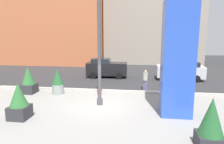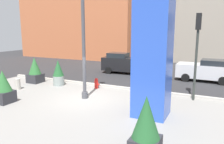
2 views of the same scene
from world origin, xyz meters
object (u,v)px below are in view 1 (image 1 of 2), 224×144
Objects in this scene: potted_plant_near_right at (211,124)px; concrete_bollard at (18,97)px; fire_hydrant at (99,89)px; traffic_light_far_side at (194,49)px; potted_plant_near_left at (28,81)px; car_curb_west at (181,71)px; pedestrian_crossing at (145,79)px; art_pillar_blue at (177,59)px; lamp_post at (99,44)px; potted_plant_curbside at (19,102)px; car_far_lane at (106,68)px; potted_plant_mid_plaza at (58,81)px.

potted_plant_near_right is 11.15m from concrete_bollard.
traffic_light_far_side is at bearing 1.41° from fire_hydrant.
potted_plant_near_right is at bearing -29.37° from potted_plant_near_left.
concrete_bollard is (-4.80, -2.55, 0.01)m from fire_hydrant.
car_curb_west is at bearing 84.41° from potted_plant_near_right.
concrete_bollard is 0.47× the size of pedestrian_crossing.
potted_plant_near_left is 1.25× the size of pedestrian_crossing.
art_pillar_blue reaches higher than car_curb_west.
potted_plant_near_left is 0.45× the size of car_curb_west.
lamp_post is 1.53× the size of traffic_light_far_side.
potted_plant_curbside is 0.45× the size of car_far_lane.
potted_plant_mid_plaza reaches higher than pedestrian_crossing.
pedestrian_crossing is (3.83, -4.53, -0.09)m from car_far_lane.
car_far_lane reaches higher than concrete_bollard.
pedestrian_crossing is (-1.49, 4.73, -2.13)m from art_pillar_blue.
potted_plant_near_right reaches higher than fire_hydrant.
traffic_light_far_side is 3.14× the size of pedestrian_crossing.
traffic_light_far_side reaches higher than car_curb_west.
lamp_post reaches higher than potted_plant_near_right.
art_pillar_blue is at bearing -3.74° from concrete_bollard.
art_pillar_blue is at bearing -11.63° from lamp_post.
fire_hydrant is 5.44m from concrete_bollard.
potted_plant_near_left reaches higher than concrete_bollard.
potted_plant_mid_plaza reaches higher than fire_hydrant.
potted_plant_mid_plaza reaches higher than potted_plant_curbside.
art_pillar_blue reaches higher than concrete_bollard.
lamp_post is 4.82m from potted_plant_mid_plaza.
art_pillar_blue is 1.21× the size of traffic_light_far_side.
car_far_lane is (-0.49, 6.09, 0.59)m from fire_hydrant.
traffic_light_far_side is at bearing 3.18° from potted_plant_near_left.
potted_plant_near_right reaches higher than concrete_bollard.
pedestrian_crossing is at bearing 107.45° from art_pillar_blue.
car_far_lane reaches higher than car_curb_west.
potted_plant_near_right is at bearing -35.63° from potted_plant_mid_plaza.
car_curb_west is (1.97, 9.02, -2.12)m from art_pillar_blue.
art_pillar_blue is at bearing -19.46° from potted_plant_mid_plaza.
fire_hydrant is at bearing -139.35° from car_curb_west.
traffic_light_far_side is 1.21× the size of car_far_lane.
art_pillar_blue reaches higher than potted_plant_near_right.
potted_plant_curbside is 5.91m from fire_hydrant.
traffic_light_far_side reaches higher than concrete_bollard.
art_pillar_blue is at bearing -72.55° from pedestrian_crossing.
fire_hydrant is (5.20, 0.49, -0.58)m from potted_plant_near_left.
car_curb_west reaches higher than fire_hydrant.
car_far_lane is at bearing 139.46° from traffic_light_far_side.
lamp_post reaches higher than potted_plant_near_left.
potted_plant_curbside is 0.94× the size of potted_plant_near_left.
art_pillar_blue is 10.58m from potted_plant_near_left.
potted_plant_mid_plaza is 0.38× the size of traffic_light_far_side.
potted_plant_curbside is at bearing -151.94° from traffic_light_far_side.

